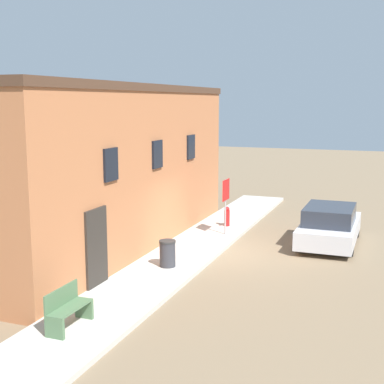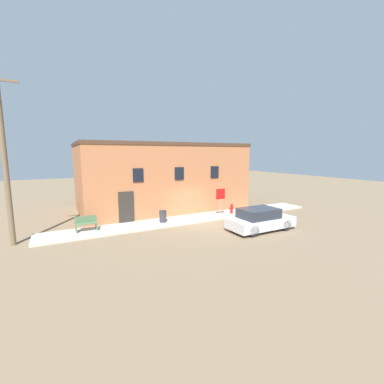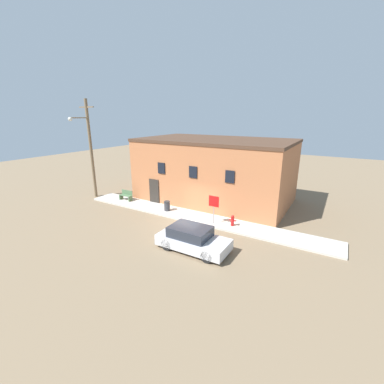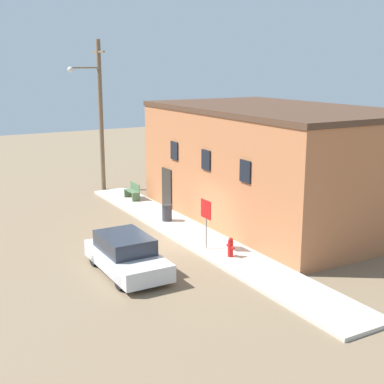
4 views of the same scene
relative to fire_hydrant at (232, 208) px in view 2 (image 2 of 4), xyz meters
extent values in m
plane|color=#7A664C|center=(-3.12, -0.86, -0.52)|extent=(80.00, 80.00, 0.00)
cube|color=#BCB7AD|center=(-3.12, 0.19, -0.45)|extent=(20.05, 2.08, 0.14)
cube|color=#B26B42|center=(-3.84, 5.00, 2.11)|extent=(12.98, 7.54, 5.25)
cube|color=#4C3323|center=(-3.84, 5.00, 4.85)|extent=(13.08, 7.64, 0.24)
cube|color=black|center=(-6.87, 1.20, 2.74)|extent=(0.70, 0.08, 0.90)
cube|color=black|center=(-3.84, 1.20, 2.74)|extent=(0.70, 0.08, 0.90)
cube|color=black|center=(-0.81, 1.20, 2.74)|extent=(0.70, 0.08, 0.90)
cube|color=#2D2823|center=(-7.73, 1.20, 0.58)|extent=(1.00, 0.08, 2.20)
cylinder|color=red|center=(0.00, 0.00, -0.08)|extent=(0.22, 0.22, 0.61)
sphere|color=red|center=(0.00, 0.00, 0.29)|extent=(0.20, 0.20, 0.20)
cylinder|color=red|center=(-0.17, 0.00, 0.02)|extent=(0.12, 0.10, 0.10)
cylinder|color=red|center=(0.17, 0.00, 0.02)|extent=(0.12, 0.10, 0.10)
cylinder|color=gray|center=(-1.28, -0.33, 0.63)|extent=(0.06, 0.06, 2.03)
cube|color=red|center=(-1.28, -0.35, 1.26)|extent=(0.76, 0.02, 0.76)
cube|color=#4C6B47|center=(-10.88, 0.33, -0.16)|extent=(0.08, 0.44, 0.43)
cube|color=#4C6B47|center=(-9.76, 0.33, -0.16)|extent=(0.08, 0.44, 0.43)
cube|color=#4C6B47|center=(-10.32, 0.33, 0.07)|extent=(1.20, 0.44, 0.04)
cube|color=#4C6B47|center=(-10.32, 0.53, 0.30)|extent=(1.20, 0.04, 0.41)
cylinder|color=#333338|center=(-5.59, 0.10, -0.02)|extent=(0.47, 0.47, 0.73)
cylinder|color=#2D2D2D|center=(-5.59, 0.10, 0.37)|extent=(0.49, 0.49, 0.06)
cylinder|color=brown|center=(-13.88, 0.01, 3.89)|extent=(0.26, 0.26, 8.82)
cylinder|color=black|center=(0.52, -3.18, -0.18)|extent=(0.68, 0.20, 0.68)
cylinder|color=black|center=(0.52, -4.82, -0.18)|extent=(0.68, 0.20, 0.68)
cylinder|color=black|center=(-2.06, -3.18, -0.18)|extent=(0.68, 0.20, 0.68)
cylinder|color=black|center=(-2.06, -4.82, -0.18)|extent=(0.68, 0.20, 0.68)
cube|color=silver|center=(-0.77, -4.00, -0.03)|extent=(4.16, 1.83, 0.61)
cube|color=#282D38|center=(-0.98, -4.00, 0.57)|extent=(2.29, 1.61, 0.58)
camera|label=1|loc=(-19.52, -5.99, 4.43)|focal=50.00mm
camera|label=2|loc=(-11.72, -15.52, 4.15)|focal=24.00mm
camera|label=3|loc=(5.91, -15.41, 6.91)|focal=24.00mm
camera|label=4|loc=(16.32, -11.04, 6.90)|focal=50.00mm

